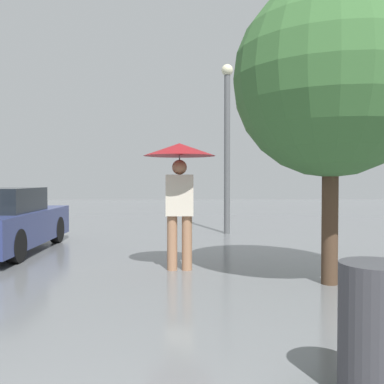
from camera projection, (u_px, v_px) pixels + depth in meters
pedestrian at (180, 170)px, 6.60m from camera, size 1.11×1.11×1.97m
parked_car_farthest at (1, 222)px, 8.31m from camera, size 1.64×3.82×1.25m
tree at (331, 80)px, 5.67m from camera, size 2.61×2.61×4.04m
street_lamp at (227, 136)px, 11.11m from camera, size 0.30×0.30×4.40m
trash_bin at (378, 331)px, 2.74m from camera, size 0.49×0.49×0.87m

